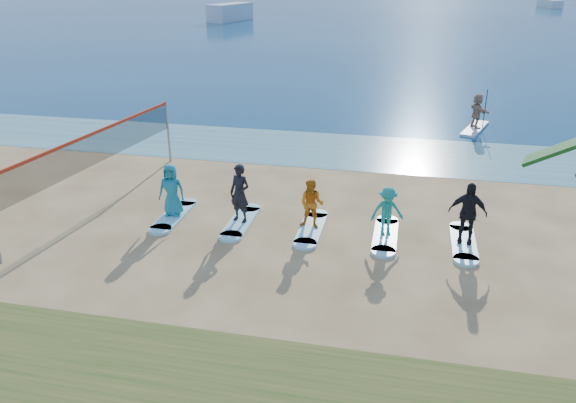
% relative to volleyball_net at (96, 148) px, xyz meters
% --- Properties ---
extents(ground, '(600.00, 600.00, 0.00)m').
position_rel_volleyball_net_xyz_m(ground, '(6.24, -3.16, -1.90)').
color(ground, tan).
rests_on(ground, ground).
extents(shallow_water, '(600.00, 600.00, 0.00)m').
position_rel_volleyball_net_xyz_m(shallow_water, '(6.24, 7.34, -1.90)').
color(shallow_water, teal).
rests_on(shallow_water, ground).
extents(volleyball_net, '(1.22, 9.02, 2.50)m').
position_rel_volleyball_net_xyz_m(volleyball_net, '(0.00, 0.00, 0.00)').
color(volleyball_net, gray).
rests_on(volleyball_net, ground).
extents(paddleboard, '(1.58, 3.07, 0.12)m').
position_rel_volleyball_net_xyz_m(paddleboard, '(13.23, 12.00, -1.84)').
color(paddleboard, silver).
rests_on(paddleboard, ground).
extents(paddleboarder, '(1.05, 1.59, 1.64)m').
position_rel_volleyball_net_xyz_m(paddleboarder, '(13.23, 12.00, -0.97)').
color(paddleboarder, tan).
rests_on(paddleboarder, paddleboard).
extents(boat_offshore_a, '(4.84, 7.87, 2.26)m').
position_rel_volleyball_net_xyz_m(boat_offshore_a, '(-15.09, 61.83, -1.90)').
color(boat_offshore_a, silver).
rests_on(boat_offshore_a, ground).
extents(boat_offshore_b, '(3.63, 5.81, 1.37)m').
position_rel_volleyball_net_xyz_m(boat_offshore_b, '(33.17, 97.17, -1.90)').
color(boat_offshore_b, silver).
rests_on(boat_offshore_b, ground).
extents(surfboard_0, '(0.70, 2.20, 0.09)m').
position_rel_volleyball_net_xyz_m(surfboard_0, '(2.87, -0.66, -1.86)').
color(surfboard_0, '#A4EDFE').
rests_on(surfboard_0, ground).
extents(student_0, '(0.87, 0.60, 1.69)m').
position_rel_volleyball_net_xyz_m(student_0, '(2.87, -0.66, -0.97)').
color(student_0, teal).
rests_on(student_0, surfboard_0).
extents(surfboard_1, '(0.70, 2.20, 0.09)m').
position_rel_volleyball_net_xyz_m(surfboard_1, '(5.12, -0.66, -1.86)').
color(surfboard_1, '#A4EDFE').
rests_on(surfboard_1, ground).
extents(student_1, '(0.78, 0.63, 1.85)m').
position_rel_volleyball_net_xyz_m(student_1, '(5.12, -0.66, -0.89)').
color(student_1, black).
rests_on(student_1, surfboard_1).
extents(surfboard_2, '(0.70, 2.20, 0.09)m').
position_rel_volleyball_net_xyz_m(surfboard_2, '(7.36, -0.66, -1.86)').
color(surfboard_2, '#A4EDFE').
rests_on(surfboard_2, ground).
extents(student_2, '(0.80, 0.65, 1.54)m').
position_rel_volleyball_net_xyz_m(student_2, '(7.36, -0.66, -1.04)').
color(student_2, orange).
rests_on(student_2, surfboard_2).
extents(surfboard_3, '(0.70, 2.20, 0.09)m').
position_rel_volleyball_net_xyz_m(surfboard_3, '(9.61, -0.66, -1.86)').
color(surfboard_3, '#A4EDFE').
rests_on(surfboard_3, ground).
extents(student_3, '(1.09, 0.82, 1.50)m').
position_rel_volleyball_net_xyz_m(student_3, '(9.61, -0.66, -1.07)').
color(student_3, teal).
rests_on(student_3, surfboard_3).
extents(surfboard_4, '(0.70, 2.20, 0.09)m').
position_rel_volleyball_net_xyz_m(surfboard_4, '(11.86, -0.66, -1.86)').
color(surfboard_4, '#A4EDFE').
rests_on(surfboard_4, ground).
extents(student_4, '(1.11, 0.56, 1.82)m').
position_rel_volleyball_net_xyz_m(student_4, '(11.86, -0.66, -0.90)').
color(student_4, black).
rests_on(student_4, surfboard_4).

